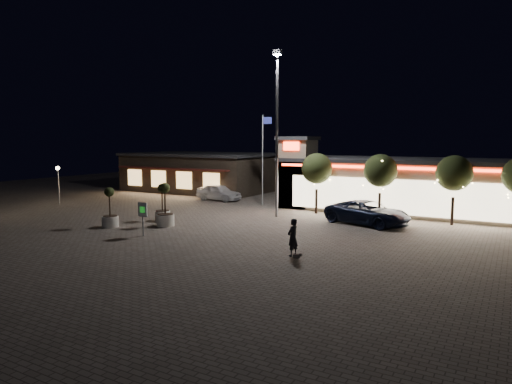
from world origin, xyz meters
The scene contains 17 objects.
ground centered at (0.00, 0.00, 0.00)m, with size 90.00×90.00×0.00m, color #6C6057.
retail_building centered at (9.51, 15.82, 2.21)m, with size 20.40×8.40×6.10m.
restaurant_building centered at (-14.00, 19.97, 2.16)m, with size 16.40×11.00×4.30m.
floodlight_pole centered at (2.00, 8.00, 7.02)m, with size 0.60×0.40×12.38m.
flagpole centered at (-1.90, 13.00, 4.74)m, with size 0.95×0.10×8.00m.
lamp_post_west centered at (-18.00, 4.00, 2.46)m, with size 0.36×0.36×3.48m.
string_tree_a centered at (4.00, 11.00, 3.56)m, with size 2.42×2.42×4.79m.
string_tree_b centered at (9.00, 11.00, 3.56)m, with size 2.42×2.42×4.79m.
string_tree_c centered at (14.00, 11.00, 3.56)m, with size 2.42×2.42×4.79m.
pickup_truck centered at (8.89, 8.34, 0.82)m, with size 2.73×5.92×1.65m, color black.
white_sedan centered at (-7.17, 13.59, 0.79)m, with size 1.86×4.63×1.58m, color silver.
pedestrian centered at (8.10, -2.02, 0.95)m, with size 0.69×0.46×1.90m, color black.
dog centered at (8.71, -2.74, 0.25)m, with size 0.46×0.30×0.25m.
planter_left centered at (-4.26, 2.26, 0.84)m, with size 1.10×1.10×2.71m.
planter_mid centered at (-5.78, -1.22, 0.83)m, with size 1.10×1.10×2.69m.
planter_right centered at (-2.79, 0.88, 0.91)m, with size 1.20×1.20×2.95m.
valet_sign centered at (-1.85, -2.22, 1.44)m, with size 0.68×0.10×2.06m.
Camera 1 is at (17.71, -22.45, 5.85)m, focal length 32.00 mm.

